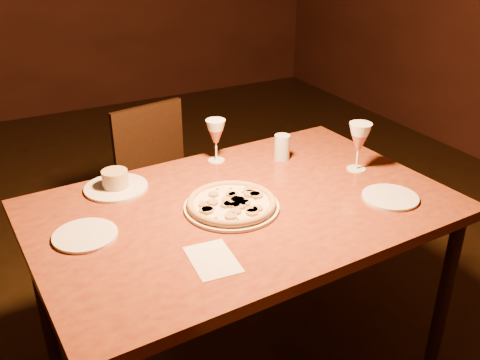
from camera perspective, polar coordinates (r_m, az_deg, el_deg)
name	(u,v)px	position (r m, az deg, el deg)	size (l,w,h in m)	color
floor	(161,345)	(2.58, -8.42, -17.04)	(7.00, 7.00, 0.00)	black
dining_table	(243,221)	(2.00, 0.32, -4.37)	(1.57, 1.06, 0.81)	brown
chair_far	(163,178)	(2.92, -8.21, 0.21)	(0.49, 0.49, 0.87)	black
pizza_plate	(232,204)	(1.93, -0.91, -2.53)	(0.35, 0.35, 0.04)	silver
ramekin_saucer	(116,183)	(2.12, -13.13, -0.33)	(0.24, 0.24, 0.08)	silver
wine_glass_far	(216,141)	(2.28, -2.58, 4.21)	(0.08, 0.08, 0.19)	#AA5A47
wine_glass_right	(358,147)	(2.24, 12.52, 3.47)	(0.09, 0.09, 0.20)	#AA5A47
water_tumbler	(282,147)	(2.31, 4.50, 3.50)	(0.07, 0.07, 0.11)	silver
side_plate_left	(85,235)	(1.85, -16.19, -5.68)	(0.21, 0.21, 0.01)	silver
side_plate_near	(390,197)	(2.08, 15.73, -1.79)	(0.21, 0.21, 0.01)	silver
menu_card	(213,259)	(1.67, -2.93, -8.45)	(0.13, 0.20, 0.00)	beige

